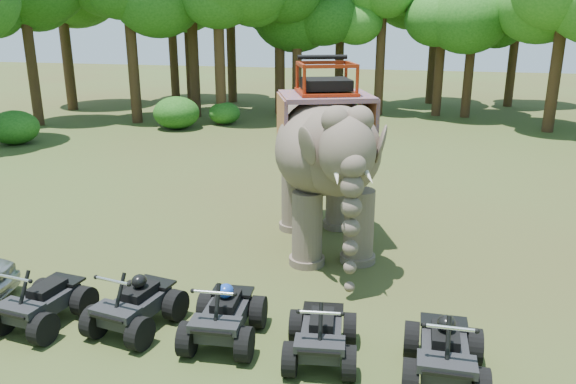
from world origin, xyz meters
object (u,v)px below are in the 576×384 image
Objects in this scene: elephant at (325,155)px; atv_3 at (321,327)px; atv_0 at (42,294)px; atv_2 at (224,308)px; atv_1 at (135,297)px; atv_4 at (445,343)px.

elephant is 5.32m from atv_3.
atv_3 is at bearing 8.29° from atv_0.
atv_2 is at bearing -121.05° from elephant.
atv_1 is 1.05× the size of atv_3.
atv_0 is 3.47m from atv_2.
atv_4 is (7.20, 0.03, 0.03)m from atv_0.
atv_0 is 0.96× the size of atv_4.
atv_4 is at bearing -8.19° from atv_2.
atv_3 is (1.76, -0.15, -0.03)m from atv_2.
atv_2 reaches higher than atv_0.
atv_3 is at bearing -100.59° from elephant.
atv_3 is at bearing 7.10° from atv_1.
elephant is at bearing 56.27° from atv_0.
atv_4 is at bearing 7.11° from atv_0.
atv_4 reaches higher than atv_1.
atv_2 is 0.98× the size of atv_4.
atv_0 is 7.20m from atv_4.
atv_1 is (-2.63, -4.81, -1.69)m from elephant.
atv_1 is at bearing 175.39° from atv_2.
atv_0 reaches higher than atv_3.
atv_4 reaches higher than atv_2.
atv_1 is 0.99× the size of atv_2.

